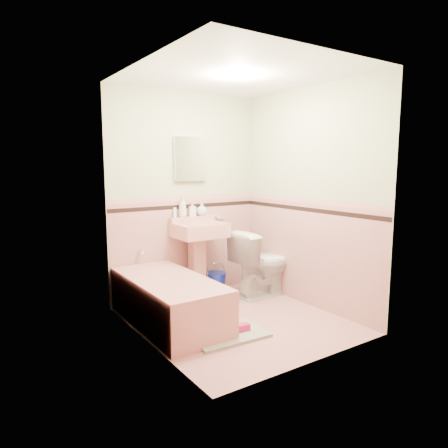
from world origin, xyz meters
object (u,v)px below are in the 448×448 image
medicine_cabinet (190,159)px  bucket (216,282)px  sink (200,261)px  soap_bottle_left (182,207)px  bathtub (169,302)px  shoe (241,328)px  soap_bottle_mid (192,209)px  toilet (263,263)px  soap_bottle_right (202,209)px

medicine_cabinet → bucket: medicine_cabinet is taller
sink → soap_bottle_left: 0.69m
bathtub → shoe: size_ratio=9.03×
medicine_cabinet → bucket: size_ratio=2.08×
bucket → sink: bearing=-163.4°
bathtub → medicine_cabinet: 1.78m
soap_bottle_mid → sink: bearing=-92.0°
toilet → shoe: 1.30m
toilet → bucket: 0.67m
soap_bottle_right → soap_bottle_mid: bearing=180.0°
soap_bottle_left → shoe: (-0.09, -1.35, -1.06)m
bathtub → shoe: (0.46, -0.64, -0.16)m
soap_bottle_mid → bucket: size_ratio=0.70×
bathtub → sink: bearing=37.9°
medicine_cabinet → soap_bottle_left: medicine_cabinet is taller
medicine_cabinet → soap_bottle_right: (0.14, -0.03, -0.62)m
sink → medicine_cabinet: (0.00, 0.21, 1.23)m
bathtub → soap_bottle_left: soap_bottle_left is taller
medicine_cabinet → soap_bottle_mid: 0.61m
soap_bottle_left → bucket: soap_bottle_left is taller
toilet → shoe: size_ratio=5.00×
bathtub → soap_bottle_right: size_ratio=9.12×
medicine_cabinet → soap_bottle_mid: size_ratio=2.98×
soap_bottle_right → bucket: size_ratio=0.64×
shoe → soap_bottle_mid: bearing=86.6°
soap_bottle_left → medicine_cabinet: bearing=13.0°
soap_bottle_left → toilet: bearing=-31.6°
toilet → shoe: (-0.94, -0.82, -0.35)m
sink → soap_bottle_right: (0.14, 0.18, 0.61)m
toilet → soap_bottle_right: bearing=44.9°
bathtub → toilet: bearing=7.6°
soap_bottle_right → toilet: (0.58, -0.52, -0.67)m
soap_bottle_right → bucket: (0.15, -0.09, -0.95)m
bucket → toilet: bearing=-45.4°
sink → bucket: size_ratio=3.63×
soap_bottle_left → shoe: bearing=-93.8°
sink → soap_bottle_right: size_ratio=5.68×
soap_bottle_mid → soap_bottle_right: 0.14m
bathtub → soap_bottle_left: 1.27m
soap_bottle_mid → toilet: (0.71, -0.52, -0.67)m
medicine_cabinet → soap_bottle_right: 0.64m
bathtub → soap_bottle_mid: (0.69, 0.71, 0.86)m
toilet → shoe: toilet is taller
bathtub → soap_bottle_right: (0.82, 0.71, 0.86)m
soap_bottle_left → soap_bottle_right: 0.28m
sink → bucket: bearing=16.6°
sink → soap_bottle_right: soap_bottle_right is taller
soap_bottle_left → soap_bottle_right: bearing=0.0°
bucket → soap_bottle_mid: bearing=162.3°
medicine_cabinet → bucket: 1.60m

